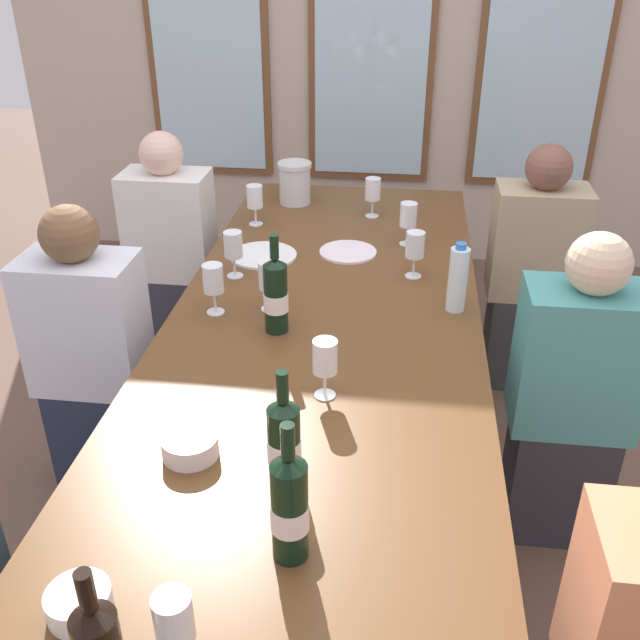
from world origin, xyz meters
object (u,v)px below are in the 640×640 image
Objects in this scene: wine_bottle_1 at (276,295)px; tasting_bowl_0 at (190,446)px; seated_person_2 at (172,258)px; wine_glass_0 at (408,216)px; wine_glass_4 at (269,277)px; wine_glass_1 at (373,191)px; wine_glass_2 at (213,281)px; seated_person_0 at (93,364)px; white_plate_0 at (348,252)px; wine_glass_7 at (415,246)px; dining_table at (321,346)px; wine_glass_9 at (233,246)px; metal_pitcher at (295,183)px; wine_glass_8 at (174,620)px; seated_person_1 at (570,402)px; wine_glass_3 at (255,197)px; wine_bottle_2 at (284,442)px; tasting_bowl_1 at (79,603)px; water_bottle at (458,279)px; wine_bottle_3 at (290,507)px; wine_glass_5 at (325,358)px; seated_person_3 at (532,277)px; white_plate_1 at (263,255)px.

wine_bottle_1 reaches higher than tasting_bowl_0.
seated_person_2 reaches higher than tasting_bowl_0.
wine_glass_0 is 1.00× the size of wine_glass_4.
wine_bottle_1 is 1.08m from wine_glass_1.
wine_glass_2 is 0.56m from seated_person_0.
white_plate_0 is 0.34m from wine_glass_7.
wine_glass_1 is (0.10, 1.04, 0.18)m from dining_table.
dining_table is 0.54m from wine_glass_9.
metal_pitcher is 1.09× the size of wine_glass_8.
wine_glass_2 is (-0.10, -1.10, 0.02)m from metal_pitcher.
seated_person_2 is (-1.62, 0.94, 0.00)m from seated_person_1.
seated_person_0 reaches higher than metal_pitcher.
wine_glass_3 is 0.16× the size of seated_person_2.
wine_bottle_2 is 0.50m from wine_glass_8.
wine_glass_8 is at bearing -86.05° from wine_glass_4.
metal_pitcher is 1.54× the size of tasting_bowl_1.
water_bottle is 1.07m from wine_glass_3.
metal_pitcher reaches higher than white_plate_0.
tasting_bowl_1 is 0.71× the size of wine_glass_7.
tasting_bowl_0 is (-0.24, -0.65, 0.09)m from dining_table.
wine_glass_0 is 0.34m from wine_glass_1.
wine_glass_7 reaches higher than tasting_bowl_0.
seated_person_0 is 1.00× the size of seated_person_2.
white_plate_0 is 0.20× the size of seated_person_0.
wine_glass_1 is (-0.33, 0.84, 0.00)m from water_bottle.
wine_bottle_3 is at bearing 61.69° from wine_glass_8.
wine_bottle_2 is at bearing -81.77° from metal_pitcher.
seated_person_0 is 1.62m from seated_person_1.
wine_glass_8 is 1.55m from seated_person_1.
wine_glass_8 reaches higher than tasting_bowl_0.
seated_person_0 is at bearing -115.38° from metal_pitcher.
wine_glass_8 is at bearing -75.64° from tasting_bowl_0.
seated_person_0 reaches higher than wine_glass_9.
water_bottle is at bearing 24.92° from dining_table.
seated_person_1 is (0.52, -0.43, -0.34)m from wine_glass_7.
tasting_bowl_0 is 1.72m from wine_glass_1.
wine_bottle_2 is at bearing -103.76° from wine_glass_7.
wine_glass_5 is at bearing -81.13° from dining_table.
wine_glass_7 is at bearing -135.58° from seated_person_3.
wine_glass_7 is (0.03, -0.30, 0.00)m from wine_glass_0.
wine_bottle_3 is at bearing 27.62° from tasting_bowl_1.
tasting_bowl_0 is at bearing -101.97° from white_plate_0.
wine_glass_9 is at bearing -172.95° from wine_glass_7.
metal_pitcher reaches higher than wine_glass_8.
wine_glass_3 is 0.52m from wine_glass_9.
white_plate_1 is 0.23m from wine_glass_9.
seated_person_0 is at bearing 177.57° from dining_table.
seated_person_2 is (-0.91, -0.09, -0.33)m from wine_glass_1.
wine_glass_1 is 1.07m from wine_glass_2.
tasting_bowl_0 is (0.03, -1.82, -0.07)m from metal_pitcher.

